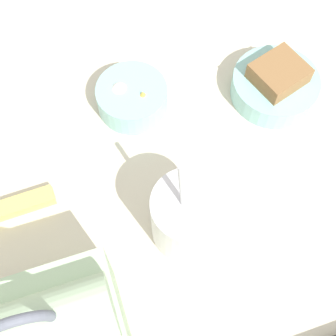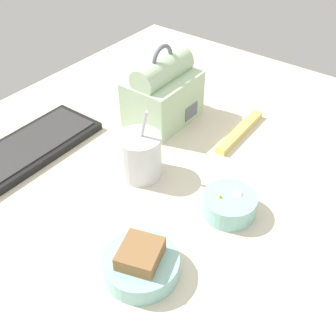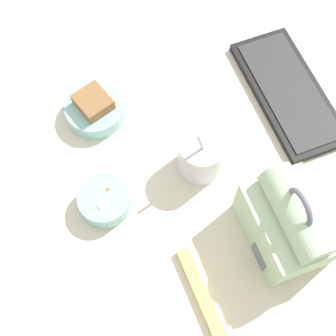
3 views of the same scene
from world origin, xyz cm
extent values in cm
cube|color=beige|center=(0.00, 0.00, 1.00)|extent=(140.00, 110.00, 2.00)
cube|color=black|center=(-7.99, 30.20, 2.90)|extent=(33.00, 14.43, 1.80)
cube|color=#333333|center=(-7.99, 30.20, 3.95)|extent=(30.36, 11.83, 0.30)
cube|color=#B7D6AD|center=(21.13, 13.48, 7.95)|extent=(17.93, 12.99, 11.89)
cylinder|color=#B7D6AD|center=(21.13, 13.48, 15.69)|extent=(17.03, 6.54, 6.54)
cube|color=slate|center=(24.27, 6.88, 5.27)|extent=(5.02, 0.30, 3.57)
torus|color=slate|center=(21.13, 13.48, 18.63)|extent=(7.28, 1.00, 7.28)
cylinder|color=silver|center=(1.24, 4.50, 6.89)|extent=(9.47, 9.47, 9.77)
cylinder|color=#C6892D|center=(1.24, 4.50, 11.47)|extent=(8.33, 8.33, 0.60)
cylinder|color=silver|center=(1.95, 4.02, 12.83)|extent=(0.70, 3.40, 11.07)
cylinder|color=#93D1CC|center=(-18.83, -12.39, 3.84)|extent=(13.17, 13.17, 3.69)
cube|color=olive|center=(-18.83, -12.39, 5.87)|extent=(8.92, 8.50, 5.17)
cylinder|color=#93D1CC|center=(2.49, -17.03, 4.14)|extent=(10.61, 10.61, 4.27)
ellipsoid|color=white|center=(4.08, -17.83, 5.19)|extent=(2.89, 2.89, 3.39)
cone|color=#EFBC47|center=(1.16, -15.55, 5.31)|extent=(4.79, 4.79, 3.63)
sphere|color=black|center=(2.83, -20.25, 4.13)|extent=(1.27, 1.27, 1.27)
sphere|color=black|center=(3.27, -19.63, 4.13)|extent=(1.27, 1.27, 1.27)
sphere|color=black|center=(3.33, -18.87, 4.13)|extent=(1.27, 1.27, 1.27)
cube|color=#EFD666|center=(27.17, -5.69, 2.80)|extent=(20.04, 2.98, 1.60)
camera|label=1|loc=(10.03, 22.88, 62.62)|focal=50.00mm
camera|label=2|loc=(-51.12, -42.34, 62.60)|focal=45.00mm
camera|label=3|loc=(37.21, -16.58, 93.51)|focal=50.00mm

